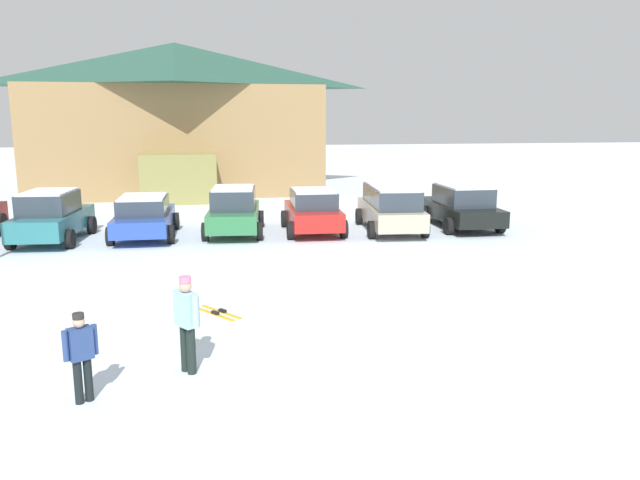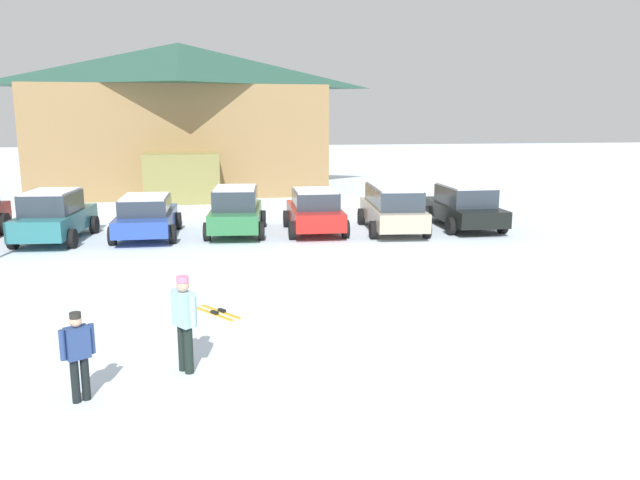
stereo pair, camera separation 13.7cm
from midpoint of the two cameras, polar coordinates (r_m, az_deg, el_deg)
ground at (r=9.13m, az=5.56°, el=-16.61°), size 160.00×160.00×0.00m
ski_lodge at (r=36.69m, az=-13.02°, el=10.92°), size 16.12×11.93×8.16m
parked_teal_hatchback at (r=23.10m, az=-23.50°, el=2.00°), size 2.34×4.32×1.76m
parked_blue_hatchback at (r=22.81m, az=-15.94°, el=2.13°), size 2.21×4.38×1.49m
parked_green_coupe at (r=22.78m, az=-8.03°, el=2.68°), size 2.37×4.34×1.73m
parked_red_sedan at (r=22.83m, az=-0.83°, el=2.70°), size 2.19×4.05×1.61m
parked_beige_suv at (r=23.26m, az=6.31°, el=3.05°), size 2.40×4.82×1.70m
parked_black_sedan at (r=24.49m, az=12.61°, el=3.06°), size 2.23×4.65×1.65m
skier_adult_in_blue_parka at (r=10.69m, az=-12.45°, el=-7.05°), size 0.43×0.52×1.67m
skier_teen_in_navy_coat at (r=10.12m, az=-21.38°, el=-9.55°), size 0.46×0.35×1.41m
pair_of_skis at (r=13.91m, az=-9.60°, el=-6.56°), size 1.05×1.26×0.08m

